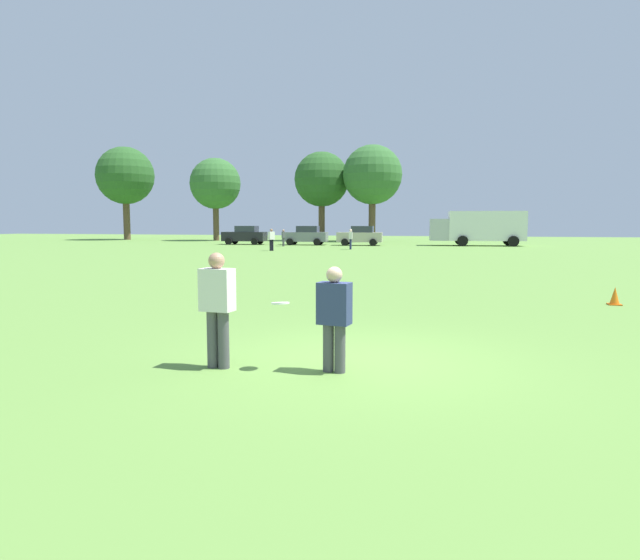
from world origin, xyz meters
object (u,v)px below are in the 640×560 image
object	(u,v)px
player_thrower	(217,303)
bystander_sideline_watcher	(283,237)
frisbee	(280,303)
bystander_field_marshal	(271,238)
box_truck	(479,227)
player_defender	(334,314)
bystander_far_jogger	(351,238)
traffic_cone	(615,296)
parked_car_mid_left	(306,235)
parked_car_center	(360,236)
parked_car_near_left	(245,235)

from	to	relation	value
player_thrower	bystander_sideline_watcher	xyz separation A→B (m)	(-11.83, 40.27, -0.11)
frisbee	bystander_field_marshal	xyz separation A→B (m)	(-11.24, 32.36, -0.04)
player_thrower	bystander_field_marshal	xyz separation A→B (m)	(-10.30, 32.49, -0.03)
box_truck	player_defender	bearing A→B (deg)	-94.62
bystander_sideline_watcher	bystander_far_jogger	size ratio (longest dim) A/B	0.93
traffic_cone	bystander_sideline_watcher	xyz separation A→B (m)	(-19.35, 31.89, 0.63)
player_defender	bystander_far_jogger	world-z (taller)	bystander_far_jogger
player_defender	bystander_field_marshal	size ratio (longest dim) A/B	0.92
player_thrower	bystander_field_marshal	world-z (taller)	player_thrower
parked_car_mid_left	parked_car_center	world-z (taller)	same
player_thrower	box_truck	size ratio (longest dim) A/B	0.20
parked_car_center	traffic_cone	bearing A→B (deg)	-69.98
bystander_sideline_watcher	bystander_far_jogger	xyz separation A→B (m)	(6.99, -4.19, 0.06)
parked_car_near_left	parked_car_mid_left	size ratio (longest dim) A/B	1.00
parked_car_center	frisbee	bearing A→B (deg)	-81.77
box_truck	bystander_far_jogger	size ratio (longest dim) A/B	5.30
player_defender	parked_car_center	distance (m)	44.15
parked_car_near_left	parked_car_mid_left	distance (m)	6.14
box_truck	bystander_field_marshal	size ratio (longest dim) A/B	5.15
player_thrower	frisbee	world-z (taller)	player_thrower
player_thrower	bystander_far_jogger	world-z (taller)	player_thrower
box_truck	bystander_far_jogger	distance (m)	14.07
bystander_far_jogger	bystander_field_marshal	world-z (taller)	bystander_field_marshal
player_defender	traffic_cone	distance (m)	10.05
traffic_cone	parked_car_mid_left	size ratio (longest dim) A/B	0.11
player_thrower	parked_car_center	world-z (taller)	parked_car_center
player_thrower	frisbee	bearing A→B (deg)	8.00
player_thrower	player_defender	world-z (taller)	player_thrower
frisbee	bystander_sideline_watcher	world-z (taller)	bystander_sideline_watcher
player_defender	box_truck	distance (m)	45.65
parked_car_mid_left	player_defender	bearing A→B (deg)	-74.10
player_thrower	box_truck	distance (m)	46.00
player_thrower	parked_car_mid_left	world-z (taller)	parked_car_mid_left
parked_car_mid_left	bystander_field_marshal	bearing A→B (deg)	-88.27
player_thrower	bystander_sideline_watcher	world-z (taller)	player_thrower
player_thrower	player_defender	xyz separation A→B (m)	(1.74, 0.18, -0.12)
player_thrower	traffic_cone	xyz separation A→B (m)	(7.52, 8.37, -0.75)
frisbee	box_truck	distance (m)	45.77
player_defender	traffic_cone	world-z (taller)	player_defender
parked_car_near_left	bystander_sideline_watcher	size ratio (longest dim) A/B	2.84
player_defender	bystander_sideline_watcher	xyz separation A→B (m)	(-13.56, 40.09, 0.00)
bystander_sideline_watcher	bystander_field_marshal	size ratio (longest dim) A/B	0.91
parked_car_center	player_thrower	bearing A→B (deg)	-83.00
frisbee	bystander_sideline_watcher	xyz separation A→B (m)	(-12.76, 40.14, -0.13)
parked_car_center	box_truck	bearing A→B (deg)	10.07
parked_car_mid_left	bystander_sideline_watcher	xyz separation A→B (m)	(-1.19, -3.35, -0.06)
player_thrower	traffic_cone	world-z (taller)	player_thrower
parked_car_mid_left	bystander_field_marshal	distance (m)	11.14
frisbee	box_truck	xyz separation A→B (m)	(4.47, 45.54, 0.76)
player_thrower	box_truck	world-z (taller)	box_truck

